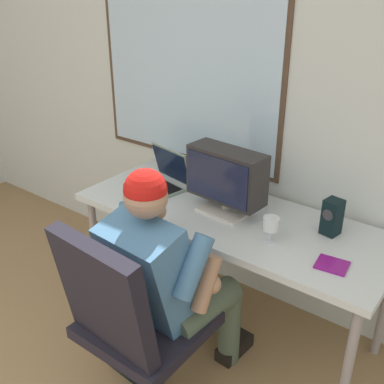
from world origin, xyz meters
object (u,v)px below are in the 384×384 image
at_px(person_seated, 169,275).
at_px(office_chair, 127,316).
at_px(cd_case, 332,265).
at_px(desk, 229,224).
at_px(crt_monitor, 226,177).
at_px(laptop, 162,177).
at_px(wine_glass, 271,225).
at_px(desk_speaker, 332,217).

bearing_deg(person_seated, office_chair, -93.41).
bearing_deg(person_seated, cd_case, 32.90).
height_order(desk, cd_case, cd_case).
bearing_deg(crt_monitor, laptop, 174.58).
relative_size(desk, office_chair, 1.73).
distance_m(person_seated, wine_glass, 0.56).
xyz_separation_m(wine_glass, desk_speaker, (0.21, 0.26, 0.00)).
xyz_separation_m(office_chair, desk_speaker, (0.53, 0.96, 0.26)).
height_order(office_chair, desk_speaker, office_chair).
distance_m(wine_glass, cd_case, 0.34).
relative_size(desk, crt_monitor, 3.95).
relative_size(desk, person_seated, 1.44).
bearing_deg(cd_case, person_seated, -147.10).
height_order(desk, laptop, laptop).
height_order(laptop, desk_speaker, laptop).
bearing_deg(desk_speaker, crt_monitor, -167.41).
height_order(laptop, wine_glass, laptop).
xyz_separation_m(crt_monitor, cd_case, (0.68, -0.15, -0.21)).
bearing_deg(desk_speaker, cd_case, -66.00).
bearing_deg(desk, cd_case, -11.95).
xyz_separation_m(laptop, wine_glass, (0.86, -0.18, 0.03)).
bearing_deg(desk_speaker, office_chair, -119.03).
relative_size(laptop, desk_speaker, 1.99).
xyz_separation_m(person_seated, cd_case, (0.64, 0.41, 0.10)).
xyz_separation_m(person_seated, crt_monitor, (-0.05, 0.56, 0.31)).
relative_size(desk_speaker, cd_case, 1.23).
distance_m(desk, laptop, 0.56).
relative_size(person_seated, desk_speaker, 6.50).
bearing_deg(office_chair, wine_glass, 65.24).
xyz_separation_m(crt_monitor, laptop, (-0.50, 0.05, -0.15)).
relative_size(person_seated, crt_monitor, 2.74).
bearing_deg(wine_glass, desk_speaker, 51.10).
xyz_separation_m(office_chair, cd_case, (0.65, 0.68, 0.17)).
height_order(office_chair, cd_case, office_chair).
height_order(office_chair, person_seated, person_seated).
xyz_separation_m(desk, office_chair, (-0.01, -0.82, -0.11)).
xyz_separation_m(desk, person_seated, (0.01, -0.55, -0.03)).
distance_m(person_seated, crt_monitor, 0.64).
height_order(crt_monitor, cd_case, crt_monitor).
relative_size(office_chair, desk_speaker, 5.40).
height_order(laptop, cd_case, laptop).
bearing_deg(person_seated, laptop, 132.39).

